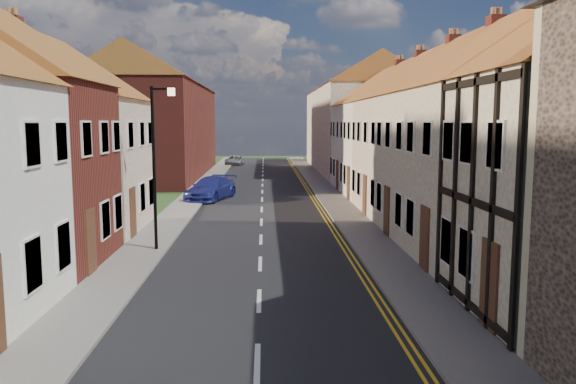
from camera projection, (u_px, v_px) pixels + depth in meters
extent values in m
cube|color=black|center=(262.00, 210.00, 31.09)|extent=(7.00, 90.00, 0.02)
cube|color=gray|center=(182.00, 209.00, 30.90)|extent=(1.80, 90.00, 0.12)
cube|color=gray|center=(341.00, 208.00, 31.26)|extent=(1.80, 90.00, 0.12)
cube|color=white|center=(530.00, 176.00, 19.31)|extent=(8.00, 5.80, 6.00)
cube|color=maroon|center=(576.00, 6.00, 16.38)|extent=(0.60, 0.60, 1.60)
cube|color=white|center=(472.00, 164.00, 24.66)|extent=(8.00, 5.00, 6.00)
cube|color=maroon|center=(495.00, 36.00, 22.13)|extent=(0.60, 0.60, 1.60)
cube|color=#FFE4C9|center=(435.00, 157.00, 30.01)|extent=(8.00, 5.80, 6.00)
cube|color=maroon|center=(453.00, 52.00, 27.09)|extent=(0.60, 0.60, 1.60)
cube|color=white|center=(409.00, 151.00, 35.37)|extent=(8.00, 5.00, 6.00)
cube|color=maroon|center=(420.00, 64.00, 32.84)|extent=(0.60, 0.60, 1.60)
cube|color=white|center=(390.00, 147.00, 40.72)|extent=(8.00, 5.80, 6.00)
cube|color=maroon|center=(399.00, 72.00, 37.80)|extent=(0.60, 0.60, 1.60)
cube|color=#FFE4C9|center=(46.00, 167.00, 24.25)|extent=(8.00, 6.10, 5.80)
cube|color=maroon|center=(13.00, 38.00, 21.18)|extent=(0.60, 0.60, 1.60)
cube|color=white|center=(356.00, 130.00, 55.77)|extent=(8.00, 24.00, 8.00)
cube|color=maroon|center=(158.00, 131.00, 50.03)|extent=(8.00, 24.00, 8.00)
cylinder|color=black|center=(154.00, 169.00, 20.63)|extent=(0.12, 0.12, 6.00)
cube|color=black|center=(161.00, 89.00, 20.28)|extent=(0.70, 0.08, 0.08)
cube|color=#FFD899|center=(171.00, 92.00, 20.31)|extent=(0.25, 0.15, 0.28)
imported|color=navy|center=(211.00, 189.00, 35.03)|extent=(3.36, 5.24, 1.41)
imported|color=#96999D|center=(235.00, 160.00, 63.45)|extent=(2.28, 4.14, 1.10)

